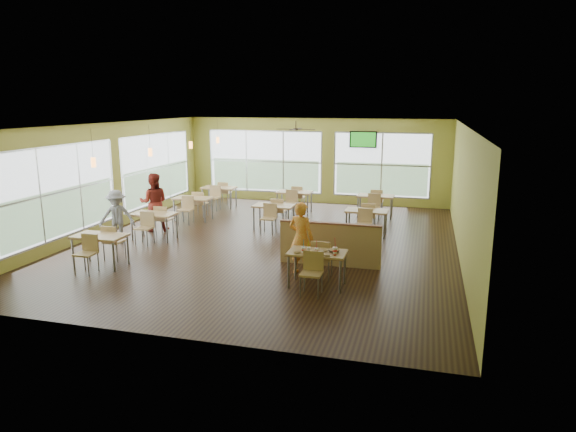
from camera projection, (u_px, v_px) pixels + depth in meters
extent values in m
plane|color=black|center=(269.00, 242.00, 14.15)|extent=(12.00, 12.00, 0.00)
plane|color=white|center=(268.00, 125.00, 13.45)|extent=(12.00, 12.00, 0.00)
cube|color=#A6A443|center=(315.00, 161.00, 19.45)|extent=(10.00, 0.04, 3.20)
cube|color=#A6A443|center=(155.00, 243.00, 8.15)|extent=(10.00, 0.04, 3.20)
cube|color=#A6A443|center=(106.00, 178.00, 15.08)|extent=(0.04, 12.00, 3.20)
cube|color=#A6A443|center=(463.00, 194.00, 12.52)|extent=(0.04, 12.00, 3.20)
cube|color=white|center=(61.00, 192.00, 13.20)|extent=(0.02, 4.50, 2.35)
cube|color=white|center=(158.00, 168.00, 17.91)|extent=(0.02, 4.50, 2.35)
cube|color=white|center=(265.00, 161.00, 19.96)|extent=(4.50, 0.02, 2.35)
cube|color=white|center=(382.00, 165.00, 18.81)|extent=(3.50, 0.02, 2.35)
cube|color=#B7BABC|center=(120.00, 216.00, 15.81)|extent=(0.04, 9.40, 0.05)
cube|color=#B7BABC|center=(321.00, 194.00, 19.63)|extent=(8.00, 0.04, 0.05)
cube|color=tan|center=(317.00, 253.00, 10.65)|extent=(1.20, 0.70, 0.04)
cube|color=brown|center=(317.00, 254.00, 10.66)|extent=(1.22, 0.71, 0.01)
cylinder|color=slate|center=(289.00, 272.00, 10.60)|extent=(0.05, 0.05, 0.71)
cylinder|color=slate|center=(340.00, 276.00, 10.32)|extent=(0.05, 0.05, 0.71)
cylinder|color=slate|center=(295.00, 264.00, 11.14)|extent=(0.05, 0.05, 0.71)
cylinder|color=slate|center=(345.00, 268.00, 10.87)|extent=(0.05, 0.05, 0.71)
cube|color=tan|center=(322.00, 258.00, 11.23)|extent=(0.42, 0.42, 0.04)
cube|color=tan|center=(324.00, 246.00, 11.36)|extent=(0.42, 0.04, 0.40)
cube|color=tan|center=(311.00, 274.00, 10.19)|extent=(0.42, 0.42, 0.04)
cube|color=tan|center=(309.00, 266.00, 9.97)|extent=(0.42, 0.04, 0.40)
cube|color=tan|center=(330.00, 245.00, 12.07)|extent=(2.40, 0.12, 1.00)
cube|color=brown|center=(330.00, 223.00, 11.95)|extent=(2.40, 0.14, 0.04)
cube|color=tan|center=(99.00, 236.00, 11.98)|extent=(1.20, 0.70, 0.04)
cube|color=brown|center=(100.00, 237.00, 11.99)|extent=(1.22, 0.71, 0.01)
cylinder|color=slate|center=(73.00, 253.00, 11.93)|extent=(0.05, 0.05, 0.71)
cylinder|color=slate|center=(114.00, 257.00, 11.65)|extent=(0.05, 0.05, 0.71)
cylinder|color=slate|center=(89.00, 246.00, 12.47)|extent=(0.05, 0.05, 0.71)
cylinder|color=slate|center=(128.00, 250.00, 12.20)|extent=(0.05, 0.05, 0.71)
cube|color=tan|center=(114.00, 241.00, 12.56)|extent=(0.42, 0.42, 0.04)
cube|color=tan|center=(118.00, 231.00, 12.69)|extent=(0.42, 0.04, 0.40)
cube|color=tan|center=(86.00, 254.00, 11.52)|extent=(0.42, 0.42, 0.04)
cube|color=tan|center=(79.00, 247.00, 11.30)|extent=(0.42, 0.04, 0.40)
cube|color=tan|center=(154.00, 214.00, 14.33)|extent=(1.20, 0.70, 0.04)
cube|color=brown|center=(154.00, 215.00, 14.34)|extent=(1.22, 0.71, 0.01)
cylinder|color=slate|center=(132.00, 228.00, 14.28)|extent=(0.05, 0.05, 0.71)
cylinder|color=slate|center=(167.00, 231.00, 14.01)|extent=(0.05, 0.05, 0.71)
cylinder|color=slate|center=(143.00, 223.00, 14.83)|extent=(0.05, 0.05, 0.71)
cylinder|color=slate|center=(177.00, 226.00, 14.55)|extent=(0.05, 0.05, 0.71)
cube|color=tan|center=(164.00, 219.00, 14.91)|extent=(0.42, 0.42, 0.04)
cube|color=tan|center=(167.00, 211.00, 15.04)|extent=(0.42, 0.04, 0.40)
cube|color=tan|center=(144.00, 228.00, 13.88)|extent=(0.42, 0.42, 0.04)
cube|color=tan|center=(140.00, 222.00, 13.65)|extent=(0.42, 0.04, 0.40)
cube|color=tan|center=(193.00, 198.00, 16.69)|extent=(1.20, 0.70, 0.04)
cube|color=brown|center=(193.00, 199.00, 16.70)|extent=(1.22, 0.71, 0.01)
cylinder|color=slate|center=(174.00, 210.00, 16.64)|extent=(0.05, 0.05, 0.71)
cylinder|color=slate|center=(205.00, 212.00, 16.36)|extent=(0.05, 0.05, 0.71)
cylinder|color=slate|center=(182.00, 207.00, 17.18)|extent=(0.05, 0.05, 0.71)
cylinder|color=slate|center=(212.00, 208.00, 16.91)|extent=(0.05, 0.05, 0.71)
cube|color=tan|center=(200.00, 203.00, 17.27)|extent=(0.42, 0.42, 0.04)
cube|color=tan|center=(202.00, 196.00, 17.40)|extent=(0.42, 0.04, 0.40)
cube|color=tan|center=(186.00, 210.00, 16.23)|extent=(0.42, 0.42, 0.04)
cube|color=tan|center=(183.00, 204.00, 16.01)|extent=(0.42, 0.04, 0.40)
cube|color=tan|center=(219.00, 187.00, 18.76)|extent=(1.20, 0.70, 0.04)
cube|color=brown|center=(219.00, 188.00, 18.77)|extent=(1.22, 0.71, 0.01)
cylinder|color=slate|center=(203.00, 198.00, 18.71)|extent=(0.05, 0.05, 0.71)
cylinder|color=slate|center=(230.00, 200.00, 18.43)|extent=(0.05, 0.05, 0.71)
cylinder|color=slate|center=(209.00, 195.00, 19.25)|extent=(0.05, 0.05, 0.71)
cylinder|color=slate|center=(236.00, 197.00, 18.98)|extent=(0.05, 0.05, 0.71)
cube|color=tan|center=(225.00, 192.00, 19.34)|extent=(0.42, 0.42, 0.04)
cube|color=tan|center=(227.00, 186.00, 19.47)|extent=(0.42, 0.04, 0.40)
cube|color=tan|center=(213.00, 198.00, 18.30)|extent=(0.42, 0.42, 0.04)
cube|color=tan|center=(211.00, 192.00, 18.08)|extent=(0.42, 0.04, 0.40)
cube|color=tan|center=(274.00, 206.00, 15.48)|extent=(1.20, 0.70, 0.04)
cube|color=brown|center=(274.00, 206.00, 15.48)|extent=(1.22, 0.71, 0.01)
cylinder|color=slate|center=(254.00, 219.00, 15.42)|extent=(0.05, 0.05, 0.71)
cylinder|color=slate|center=(288.00, 221.00, 15.15)|extent=(0.05, 0.05, 0.71)
cylinder|color=slate|center=(260.00, 215.00, 15.97)|extent=(0.05, 0.05, 0.71)
cylinder|color=slate|center=(293.00, 217.00, 15.69)|extent=(0.05, 0.05, 0.71)
cube|color=tan|center=(279.00, 211.00, 16.06)|extent=(0.42, 0.42, 0.04)
cube|color=tan|center=(280.00, 203.00, 16.19)|extent=(0.42, 0.04, 0.40)
cube|color=tan|center=(268.00, 219.00, 15.02)|extent=(0.42, 0.42, 0.04)
cube|color=tan|center=(266.00, 213.00, 14.79)|extent=(0.42, 0.04, 0.40)
cube|color=tan|center=(294.00, 192.00, 17.83)|extent=(1.20, 0.70, 0.04)
cube|color=brown|center=(294.00, 193.00, 17.84)|extent=(1.22, 0.71, 0.01)
cylinder|color=slate|center=(277.00, 203.00, 17.78)|extent=(0.05, 0.05, 0.71)
cylinder|color=slate|center=(308.00, 205.00, 17.50)|extent=(0.05, 0.05, 0.71)
cylinder|color=slate|center=(282.00, 200.00, 18.32)|extent=(0.05, 0.05, 0.71)
cylinder|color=slate|center=(311.00, 202.00, 18.05)|extent=(0.05, 0.05, 0.71)
cube|color=tan|center=(298.00, 197.00, 18.41)|extent=(0.42, 0.42, 0.04)
cube|color=tan|center=(299.00, 190.00, 18.54)|extent=(0.42, 0.04, 0.40)
cube|color=tan|center=(290.00, 203.00, 17.37)|extent=(0.42, 0.42, 0.04)
cube|color=tan|center=(289.00, 197.00, 17.15)|extent=(0.42, 0.04, 0.40)
cube|color=tan|center=(367.00, 211.00, 14.76)|extent=(1.20, 0.70, 0.04)
cube|color=brown|center=(367.00, 211.00, 14.77)|extent=(1.22, 0.71, 0.01)
cylinder|color=slate|center=(346.00, 224.00, 14.71)|extent=(0.05, 0.05, 0.71)
cylinder|color=slate|center=(384.00, 227.00, 14.43)|extent=(0.05, 0.05, 0.71)
cylinder|color=slate|center=(349.00, 220.00, 15.25)|extent=(0.05, 0.05, 0.71)
cylinder|color=slate|center=(386.00, 222.00, 14.98)|extent=(0.05, 0.05, 0.71)
cube|color=tan|center=(369.00, 216.00, 15.34)|extent=(0.42, 0.42, 0.04)
cube|color=tan|center=(370.00, 208.00, 15.47)|extent=(0.42, 0.04, 0.40)
cube|color=tan|center=(364.00, 224.00, 14.30)|extent=(0.42, 0.42, 0.04)
cube|color=tan|center=(363.00, 218.00, 14.08)|extent=(0.42, 0.04, 0.40)
cube|color=tan|center=(375.00, 196.00, 17.12)|extent=(1.20, 0.70, 0.04)
cube|color=brown|center=(375.00, 196.00, 17.12)|extent=(1.22, 0.71, 0.01)
cylinder|color=slate|center=(358.00, 208.00, 17.06)|extent=(0.05, 0.05, 0.71)
cylinder|color=slate|center=(391.00, 209.00, 16.79)|extent=(0.05, 0.05, 0.71)
cylinder|color=slate|center=(360.00, 204.00, 17.61)|extent=(0.05, 0.05, 0.71)
cylinder|color=slate|center=(392.00, 206.00, 17.33)|extent=(0.05, 0.05, 0.71)
cube|color=tan|center=(377.00, 201.00, 17.69)|extent=(0.42, 0.42, 0.04)
cube|color=tan|center=(378.00, 194.00, 17.83)|extent=(0.42, 0.04, 0.40)
cube|color=tan|center=(373.00, 207.00, 16.66)|extent=(0.42, 0.42, 0.04)
cube|color=tan|center=(373.00, 201.00, 16.43)|extent=(0.42, 0.04, 0.40)
cylinder|color=#2D2119|center=(92.00, 145.00, 11.52)|extent=(0.01, 0.01, 0.70)
cylinder|color=#FF9038|center=(93.00, 162.00, 11.61)|extent=(0.11, 0.11, 0.22)
cylinder|color=#2D2119|center=(149.00, 137.00, 13.87)|extent=(0.01, 0.01, 0.70)
cylinder|color=#FF9038|center=(150.00, 152.00, 13.96)|extent=(0.11, 0.11, 0.22)
cylinder|color=#2D2119|center=(190.00, 132.00, 16.23)|extent=(0.01, 0.01, 0.70)
cylinder|color=#FF9038|center=(191.00, 145.00, 16.32)|extent=(0.11, 0.11, 0.22)
cylinder|color=#2D2119|center=(217.00, 129.00, 18.30)|extent=(0.01, 0.01, 0.70)
cylinder|color=#FF9038|center=(218.00, 140.00, 18.39)|extent=(0.11, 0.11, 0.22)
cylinder|color=#2D2119|center=(296.00, 125.00, 16.30)|extent=(0.03, 0.03, 0.24)
cylinder|color=#2D2119|center=(296.00, 129.00, 16.33)|extent=(0.16, 0.16, 0.06)
cube|color=#2D2119|center=(307.00, 129.00, 16.24)|extent=(0.55, 0.10, 0.01)
cube|color=#2D2119|center=(298.00, 129.00, 16.66)|extent=(0.10, 0.55, 0.01)
cube|color=#2D2119|center=(285.00, 129.00, 16.42)|extent=(0.55, 0.10, 0.01)
cube|color=#2D2119|center=(293.00, 130.00, 16.00)|extent=(0.10, 0.55, 0.01)
cube|color=black|center=(363.00, 139.00, 18.71)|extent=(1.00, 0.06, 0.60)
cube|color=#218E1F|center=(363.00, 140.00, 18.68)|extent=(0.90, 0.01, 0.52)
imported|color=#E95719|center=(301.00, 238.00, 11.41)|extent=(0.68, 0.54, 1.65)
imported|color=maroon|center=(154.00, 202.00, 15.25)|extent=(1.04, 0.94, 1.74)
imported|color=slate|center=(117.00, 217.00, 13.95)|extent=(1.09, 0.88, 1.47)
cone|color=white|center=(303.00, 250.00, 10.58)|extent=(0.08, 0.08, 0.11)
cylinder|color=red|center=(303.00, 250.00, 10.58)|extent=(0.07, 0.07, 0.03)
cylinder|color=white|center=(303.00, 247.00, 10.57)|extent=(0.08, 0.08, 0.01)
cylinder|color=#1292ED|center=(304.00, 243.00, 10.55)|extent=(0.02, 0.05, 0.19)
cone|color=white|center=(309.00, 251.00, 10.52)|extent=(0.08, 0.08, 0.11)
cylinder|color=red|center=(309.00, 250.00, 10.52)|extent=(0.08, 0.08, 0.03)
cylinder|color=white|center=(309.00, 248.00, 10.51)|extent=(0.09, 0.09, 0.01)
cylinder|color=#C0D20C|center=(309.00, 243.00, 10.49)|extent=(0.02, 0.05, 0.20)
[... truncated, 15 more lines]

